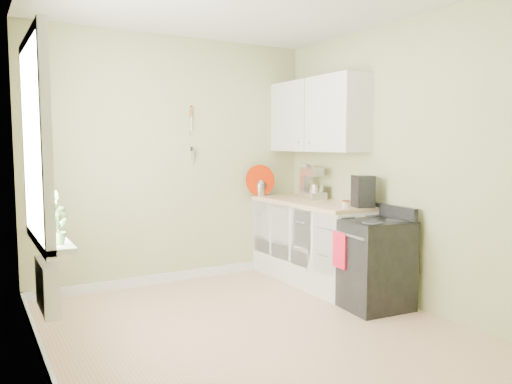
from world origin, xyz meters
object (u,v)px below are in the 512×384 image
stove (370,262)px  coffee_maker (363,192)px  stand_mixer (312,184)px  kettle (260,188)px

stove → coffee_maker: bearing=64.8°
stand_mixer → coffee_maker: 0.87m
coffee_maker → stove: bearing=-115.2°
kettle → stove: bearing=-82.2°
stove → coffee_maker: 0.69m
stand_mixer → kettle: bearing=123.4°
coffee_maker → stand_mixer: bearing=89.0°
stand_mixer → coffee_maker: (-0.02, -0.86, -0.02)m
stand_mixer → stove: bearing=-96.8°
coffee_maker → kettle: bearing=103.7°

